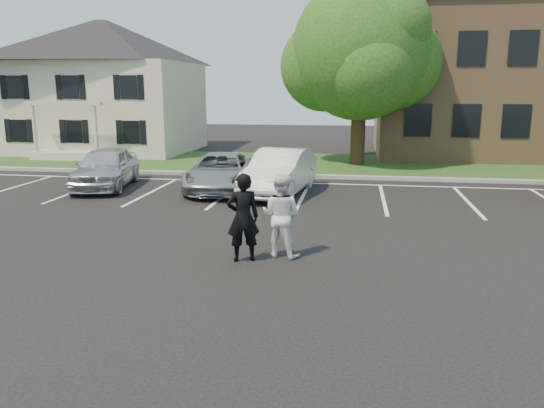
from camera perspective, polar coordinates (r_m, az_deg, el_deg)
The scene contains 11 objects.
ground_plane at distance 11.11m, azimuth -0.81°, elevation -7.41°, with size 90.00×90.00×0.00m, color black.
curb at distance 22.67m, azimuth 4.33°, elevation 2.99°, with size 40.00×0.30×0.15m, color gray.
grass_strip at distance 26.62m, azimuth 5.04°, elevation 4.30°, with size 44.00×8.00×0.08m, color #194216.
stall_lines at distance 19.62m, azimuth 7.67°, elevation 1.23°, with size 34.00×5.36×0.01m.
house at distance 33.69m, azimuth -17.47°, elevation 11.94°, with size 10.30×9.22×7.60m.
tree at distance 26.59m, azimuth 9.71°, elevation 15.63°, with size 7.80×7.20×8.80m.
man_black_suit at distance 11.62m, azimuth -3.14°, elevation -1.46°, with size 0.72×0.47×1.97m, color black.
man_white_shirt at distance 11.93m, azimuth 0.96°, elevation -1.23°, with size 0.93×0.72×1.91m, color white.
car_silver_west at distance 21.31m, azimuth -17.47°, elevation 3.78°, with size 1.85×4.60×1.57m, color silver.
car_silver_minivan at distance 19.92m, azimuth -5.53°, elevation 3.45°, with size 2.29×4.96×1.38m, color #9FA1A5.
car_white_sedan at distance 19.11m, azimuth 0.82°, elevation 3.46°, with size 1.69×4.85×1.60m, color white.
Camera 1 is at (1.78, -10.30, 3.76)m, focal length 35.00 mm.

